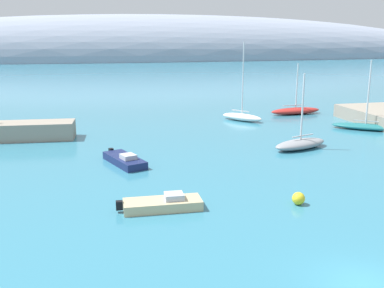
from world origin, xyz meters
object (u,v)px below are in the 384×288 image
at_px(sailboat_red_mid_mooring, 296,111).
at_px(sailboat_white_end_of_line, 242,116).
at_px(sailboat_teal_near_shore, 365,126).
at_px(sailboat_grey_outer_mooring, 300,143).
at_px(motorboat_sand_foreground, 163,204).
at_px(motorboat_navy_alongside_breakwater, 125,160).
at_px(mooring_buoy_yellow, 298,198).

xyz_separation_m(sailboat_red_mid_mooring, sailboat_white_end_of_line, (-9.22, -2.99, 0.06)).
xyz_separation_m(sailboat_teal_near_shore, sailboat_grey_outer_mooring, (-11.96, -6.77, 0.10)).
distance_m(sailboat_grey_outer_mooring, sailboat_white_end_of_line, 15.71).
bearing_deg(sailboat_red_mid_mooring, motorboat_sand_foreground, -133.44).
relative_size(sailboat_teal_near_shore, sailboat_grey_outer_mooring, 1.11).
bearing_deg(sailboat_grey_outer_mooring, motorboat_navy_alongside_breakwater, -14.55).
distance_m(sailboat_grey_outer_mooring, mooring_buoy_yellow, 15.69).
distance_m(sailboat_teal_near_shore, sailboat_grey_outer_mooring, 13.74).
bearing_deg(motorboat_navy_alongside_breakwater, sailboat_grey_outer_mooring, 75.03).
height_order(sailboat_grey_outer_mooring, motorboat_navy_alongside_breakwater, sailboat_grey_outer_mooring).
height_order(motorboat_sand_foreground, motorboat_navy_alongside_breakwater, motorboat_navy_alongside_breakwater).
bearing_deg(sailboat_red_mid_mooring, sailboat_grey_outer_mooring, -119.86).
bearing_deg(mooring_buoy_yellow, sailboat_grey_outer_mooring, 62.98).
distance_m(sailboat_white_end_of_line, motorboat_navy_alongside_breakwater, 24.19).
relative_size(sailboat_red_mid_mooring, sailboat_grey_outer_mooring, 1.05).
distance_m(sailboat_red_mid_mooring, sailboat_grey_outer_mooring, 20.56).
height_order(sailboat_red_mid_mooring, sailboat_white_end_of_line, sailboat_white_end_of_line).
distance_m(sailboat_grey_outer_mooring, motorboat_navy_alongside_breakwater, 17.74).
bearing_deg(motorboat_sand_foreground, sailboat_teal_near_shore, 36.89).
bearing_deg(sailboat_white_end_of_line, sailboat_teal_near_shore, 16.38).
height_order(sailboat_white_end_of_line, motorboat_sand_foreground, sailboat_white_end_of_line).
relative_size(motorboat_sand_foreground, mooring_buoy_yellow, 6.46).
xyz_separation_m(sailboat_red_mid_mooring, sailboat_grey_outer_mooring, (-8.58, -18.68, 0.02)).
xyz_separation_m(sailboat_white_end_of_line, motorboat_sand_foreground, (-15.52, -28.38, -0.21)).
bearing_deg(motorboat_navy_alongside_breakwater, sailboat_red_mid_mooring, 107.78).
relative_size(sailboat_red_mid_mooring, motorboat_navy_alongside_breakwater, 1.33).
relative_size(sailboat_grey_outer_mooring, motorboat_sand_foreground, 1.34).
bearing_deg(sailboat_red_mid_mooring, mooring_buoy_yellow, -120.87).
bearing_deg(sailboat_white_end_of_line, sailboat_red_mid_mooring, 69.65).
xyz_separation_m(sailboat_grey_outer_mooring, motorboat_sand_foreground, (-16.15, -12.69, -0.17)).
bearing_deg(motorboat_sand_foreground, motorboat_navy_alongside_breakwater, 99.93).
distance_m(sailboat_teal_near_shore, sailboat_white_end_of_line, 15.43).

